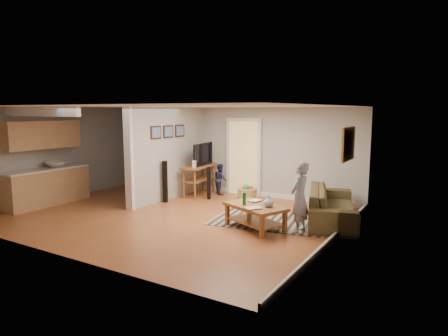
{
  "coord_description": "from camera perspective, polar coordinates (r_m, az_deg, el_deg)",
  "views": [
    {
      "loc": [
        5.68,
        -7.07,
        2.41
      ],
      "look_at": [
        1.0,
        0.69,
        1.1
      ],
      "focal_mm": 32.0,
      "sensor_mm": 36.0,
      "label": 1
    }
  ],
  "objects": [
    {
      "name": "ground",
      "position": [
        9.39,
        -7.46,
        -6.73
      ],
      "size": [
        7.5,
        7.5,
        0.0
      ],
      "primitive_type": "plane",
      "color": "brown",
      "rests_on": "ground"
    },
    {
      "name": "room_shell",
      "position": [
        10.13,
        -10.83,
        2.68
      ],
      "size": [
        7.54,
        6.02,
        2.52
      ],
      "color": "#A2A09B",
      "rests_on": "ground"
    },
    {
      "name": "area_rug",
      "position": [
        9.01,
        6.86,
        -7.31
      ],
      "size": [
        2.8,
        2.25,
        0.01
      ],
      "primitive_type": "cube",
      "rotation": [
        0.0,
        0.0,
        0.17
      ],
      "color": "black",
      "rests_on": "ground"
    },
    {
      "name": "sofa",
      "position": [
        9.18,
        15.09,
        -7.28
      ],
      "size": [
        1.67,
        2.64,
        0.72
      ],
      "primitive_type": "imported",
      "rotation": [
        0.0,
        0.0,
        1.88
      ],
      "color": "#433821",
      "rests_on": "ground"
    },
    {
      "name": "coffee_table",
      "position": [
        8.21,
        4.6,
        -6.05
      ],
      "size": [
        1.47,
        1.19,
        0.75
      ],
      "rotation": [
        0.0,
        0.0,
        -0.41
      ],
      "color": "brown",
      "rests_on": "ground"
    },
    {
      "name": "tv_console",
      "position": [
        11.39,
        -3.55,
        0.0
      ],
      "size": [
        0.69,
        1.43,
        1.18
      ],
      "rotation": [
        0.0,
        0.0,
        0.14
      ],
      "color": "brown",
      "rests_on": "ground"
    },
    {
      "name": "speaker_left",
      "position": [
        10.63,
        -8.43,
        -1.92
      ],
      "size": [
        0.14,
        0.14,
        1.11
      ],
      "primitive_type": "cube",
      "rotation": [
        0.0,
        0.0,
        0.34
      ],
      "color": "black",
      "rests_on": "ground"
    },
    {
      "name": "speaker_right",
      "position": [
        10.88,
        -2.18,
        -2.19
      ],
      "size": [
        0.11,
        0.11,
        0.89
      ],
      "primitive_type": "cube",
      "rotation": [
        0.0,
        0.0,
        0.35
      ],
      "color": "black",
      "rests_on": "ground"
    },
    {
      "name": "toy_basket",
      "position": [
        10.74,
        3.31,
        -3.71
      ],
      "size": [
        0.52,
        0.52,
        0.46
      ],
      "color": "olive",
      "rests_on": "ground"
    },
    {
      "name": "child",
      "position": [
        8.18,
        10.61,
        -9.06
      ],
      "size": [
        0.38,
        0.54,
        1.42
      ],
      "primitive_type": "imported",
      "rotation": [
        0.0,
        0.0,
        -1.65
      ],
      "color": "gray",
      "rests_on": "ground"
    },
    {
      "name": "toddler",
      "position": [
        11.61,
        -0.53,
        -3.75
      ],
      "size": [
        0.55,
        0.54,
        0.89
      ],
      "primitive_type": "imported",
      "rotation": [
        0.0,
        0.0,
        2.45
      ],
      "color": "#1F2141",
      "rests_on": "ground"
    }
  ]
}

